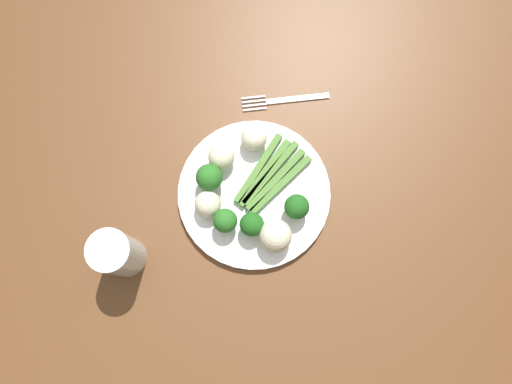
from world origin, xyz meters
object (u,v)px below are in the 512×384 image
dining_table (255,188)px  fork (284,100)px  plate (256,194)px  broccoli_right (209,177)px  cauliflower_near_fork (208,204)px  cauliflower_outer_edge (221,157)px  cauliflower_mid (275,236)px  cauliflower_edge (254,138)px  broccoli_left (225,221)px  broccoli_near_center (251,224)px  broccoli_back_right (297,207)px  water_glass (118,254)px  asparagus_bundle (270,176)px

dining_table → fork: size_ratio=6.89×
plate → broccoli_right: broccoli_right is taller
broccoli_right → cauliflower_near_fork: size_ratio=1.24×
cauliflower_outer_edge → cauliflower_mid: size_ratio=0.84×
dining_table → cauliflower_edge: size_ratio=24.64×
dining_table → broccoli_left: (-0.09, 0.05, 0.14)m
broccoli_near_center → fork: broccoli_near_center is taller
plate → cauliflower_near_fork: (-0.03, 0.08, 0.03)m
broccoli_back_right → cauliflower_outer_edge: 0.16m
cauliflower_near_fork → plate: bearing=-69.5°
cauliflower_outer_edge → cauliflower_edge: bearing=-55.3°
water_glass → cauliflower_edge: bearing=-43.7°
cauliflower_near_fork → water_glass: bearing=124.8°
dining_table → plate: size_ratio=4.20×
broccoli_back_right → broccoli_right: bearing=74.4°
water_glass → broccoli_near_center: bearing=-73.5°
cauliflower_edge → cauliflower_near_fork: same height
dining_table → cauliflower_mid: (-0.11, -0.04, 0.14)m
broccoli_left → fork: 0.26m
plate → water_glass: water_glass is taller
plate → water_glass: bearing=119.9°
cauliflower_near_fork → broccoli_back_right: bearing=-89.0°
asparagus_bundle → broccoli_back_right: 0.08m
cauliflower_outer_edge → plate: bearing=-130.9°
dining_table → asparagus_bundle: 0.12m
cauliflower_edge → water_glass: water_glass is taller
cauliflower_near_fork → cauliflower_mid: bearing=-112.1°
dining_table → cauliflower_edge: cauliflower_edge is taller
broccoli_right → cauliflower_outer_edge: 0.05m
broccoli_near_center → water_glass: size_ratio=0.42×
plate → water_glass: 0.26m
asparagus_bundle → broccoli_back_right: bearing=-104.1°
fork → water_glass: (-0.31, 0.26, 0.06)m
broccoli_back_right → cauliflower_outer_edge: size_ratio=1.13×
fork → broccoli_near_center: bearing=69.5°
plate → cauliflower_outer_edge: bearing=49.1°
broccoli_near_center → cauliflower_outer_edge: broccoli_near_center is taller
dining_table → broccoli_near_center: 0.17m
broccoli_right → broccoli_left: bearing=-156.1°
asparagus_bundle → cauliflower_outer_edge: (0.03, 0.09, 0.02)m
fork → water_glass: 0.41m
broccoli_back_right → cauliflower_near_fork: (-0.00, 0.15, -0.01)m
dining_table → water_glass: bearing=126.8°
broccoli_left → cauliflower_edge: size_ratio=1.10×
dining_table → asparagus_bundle: asparagus_bundle is taller
broccoli_left → water_glass: (-0.07, 0.17, 0.02)m
asparagus_bundle → cauliflower_near_fork: size_ratio=3.34×
plate → cauliflower_edge: 0.10m
dining_table → cauliflower_mid: cauliflower_mid is taller
plate → asparagus_bundle: 0.04m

